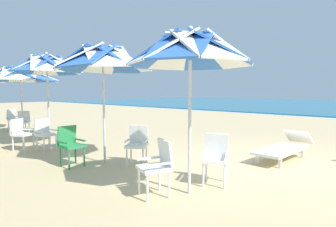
{
  "coord_description": "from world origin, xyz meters",
  "views": [
    {
      "loc": [
        2.2,
        -6.03,
        1.62
      ],
      "look_at": [
        -2.9,
        -0.53,
        1.0
      ],
      "focal_mm": 29.17,
      "sensor_mm": 36.0,
      "label": 1
    }
  ],
  "objects": [
    {
      "name": "beach_umbrella_3",
      "position": [
        -7.93,
        -2.55,
        2.17
      ],
      "size": [
        2.6,
        2.6,
        2.51
      ],
      "color": "silver",
      "rests_on": "ground"
    },
    {
      "name": "plastic_chair_2",
      "position": [
        -2.29,
        -2.16,
        0.5
      ],
      "size": [
        0.62,
        0.63,
        0.87
      ],
      "color": "white",
      "rests_on": "ground"
    },
    {
      "name": "ground_plane",
      "position": [
        0.0,
        0.0,
        0.0
      ],
      "size": [
        80.0,
        80.0,
        0.0
      ],
      "primitive_type": "plane",
      "color": "#D3B784"
    },
    {
      "name": "plastic_chair_1",
      "position": [
        -0.72,
        -3.11,
        0.5
      ],
      "size": [
        0.57,
        0.59,
        0.87
      ],
      "color": "white",
      "rests_on": "ground"
    },
    {
      "name": "plastic_chair_4",
      "position": [
        -5.24,
        -2.92,
        0.5
      ],
      "size": [
        0.52,
        0.49,
        0.87
      ],
      "color": "white",
      "rests_on": "ground"
    },
    {
      "name": "plastic_chair_5",
      "position": [
        -5.75,
        -3.36,
        0.5
      ],
      "size": [
        0.61,
        0.6,
        0.87
      ],
      "color": "white",
      "rests_on": "ground"
    },
    {
      "name": "beach_umbrella_1",
      "position": [
        -2.94,
        -2.57,
        2.3
      ],
      "size": [
        2.18,
        2.18,
        2.69
      ],
      "color": "silver",
      "rests_on": "ground"
    },
    {
      "name": "sun_lounger_1",
      "position": [
        -0.11,
        0.56,
        0.28
      ],
      "size": [
        0.72,
        2.17,
        0.62
      ],
      "color": "white",
      "rests_on": "ground"
    },
    {
      "name": "plastic_chair_0",
      "position": [
        -0.37,
        -2.02,
        0.5
      ],
      "size": [
        0.59,
        0.61,
        0.87
      ],
      "color": "white",
      "rests_on": "ground"
    },
    {
      "name": "beach_umbrella_0",
      "position": [
        -0.41,
        -2.72,
        2.22
      ],
      "size": [
        1.96,
        1.96,
        2.6
      ],
      "color": "silver",
      "rests_on": "ground"
    },
    {
      "name": "plastic_chair_3",
      "position": [
        -3.29,
        -3.2,
        0.5
      ],
      "size": [
        0.48,
        0.46,
        0.87
      ],
      "color": "#2D8C4C",
      "rests_on": "ground"
    },
    {
      "name": "plastic_chair_6",
      "position": [
        -8.79,
        -2.24,
        0.5
      ],
      "size": [
        0.63,
        0.63,
        0.87
      ],
      "color": "white",
      "rests_on": "ground"
    },
    {
      "name": "plastic_chair_7",
      "position": [
        -10.19,
        -2.11,
        0.5
      ],
      "size": [
        0.61,
        0.59,
        0.87
      ],
      "color": "white",
      "rests_on": "ground"
    },
    {
      "name": "beach_umbrella_2",
      "position": [
        -5.68,
        -2.61,
        2.34
      ],
      "size": [
        2.05,
        2.05,
        2.73
      ],
      "color": "silver",
      "rests_on": "ground"
    }
  ]
}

